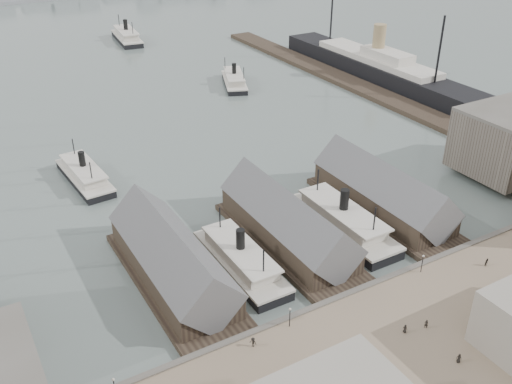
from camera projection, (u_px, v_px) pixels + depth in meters
ground at (335, 285)px, 108.72m from camera, size 900.00×900.00×0.00m
quay at (410, 346)px, 93.10m from camera, size 180.00×30.00×2.00m
seawall at (353, 295)px, 104.23m from camera, size 180.00×1.20×2.30m
east_wharf at (357, 85)px, 210.77m from camera, size 10.00×180.00×1.60m
ferry_shed_west at (172, 261)px, 107.81m from camera, size 14.00×42.00×12.60m
ferry_shed_center at (287, 224)px, 119.25m from camera, size 14.00×42.00×12.60m
ferry_shed_east at (383, 194)px, 130.69m from camera, size 14.00×42.00×12.60m
lamp_post_far_w at (114, 384)px, 81.34m from camera, size 0.44×0.44×3.92m
lamp_post_near_w at (290, 314)px, 94.55m from camera, size 0.44×0.44×3.92m
lamp_post_near_e at (423, 260)px, 107.75m from camera, size 0.44×0.44×3.92m
ferry_docked_west at (241, 259)px, 112.22m from camera, size 8.13×27.09×9.67m
ferry_docked_east at (343, 221)px, 124.35m from camera, size 9.08×30.26×10.81m
ferry_open_near at (84, 174)px, 144.70m from camera, size 9.07×25.32×8.89m
ferry_open_mid at (234, 80)px, 212.52m from camera, size 16.02×25.60×8.79m
ferry_open_far at (127, 36)px, 269.41m from camera, size 12.49×31.15×10.82m
ocean_steamer at (377, 67)px, 219.46m from camera, size 13.95×101.93×20.39m
horse_cart_center at (305, 372)px, 85.86m from camera, size 5.04×2.13×1.69m
pedestrian_2 at (253, 342)px, 91.30m from camera, size 1.20×1.33×1.79m
pedestrian_3 at (353, 383)px, 84.10m from camera, size 0.44×0.95×1.58m
pedestrian_4 at (405, 329)px, 94.19m from camera, size 0.80×0.91×1.57m
pedestrian_5 at (426, 324)px, 95.11m from camera, size 0.76×0.75×1.70m
pedestrian_6 at (487, 262)px, 110.44m from camera, size 0.88×0.74×1.64m
pedestrian_7 at (505, 295)px, 101.89m from camera, size 1.00×1.17×1.58m
pedestrian_10 at (459, 358)px, 88.35m from camera, size 0.89×0.96×1.65m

